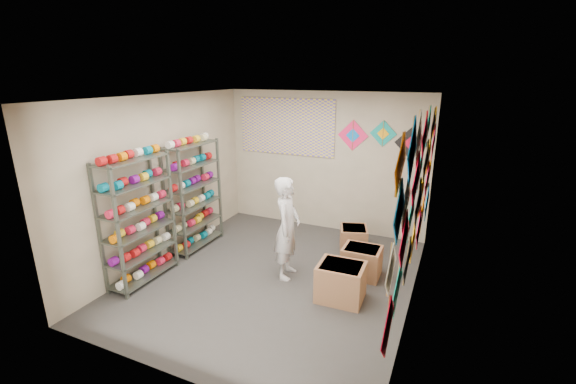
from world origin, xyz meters
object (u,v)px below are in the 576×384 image
at_px(shopkeeper, 287,228).
at_px(shelf_rack_back, 194,196).
at_px(shelf_rack_front, 138,221).
at_px(carton_a, 341,282).
at_px(carton_c, 353,239).
at_px(carton_b, 362,262).

bearing_deg(shopkeeper, shelf_rack_back, 72.99).
height_order(shelf_rack_front, carton_a, shelf_rack_front).
relative_size(shopkeeper, carton_a, 2.52).
distance_m(shelf_rack_back, shopkeeper, 1.97).
bearing_deg(shopkeeper, shelf_rack_front, 109.10).
bearing_deg(shelf_rack_front, carton_c, 40.34).
height_order(carton_a, carton_c, carton_a).
height_order(shelf_rack_back, shopkeeper, shelf_rack_back).
distance_m(shelf_rack_front, carton_b, 3.40).
relative_size(shelf_rack_front, carton_c, 3.77).
relative_size(carton_b, carton_c, 1.13).
height_order(shopkeeper, carton_c, shopkeeper).
height_order(carton_b, carton_c, carton_b).
bearing_deg(shelf_rack_front, carton_a, 13.42).
height_order(carton_a, carton_b, carton_a).
distance_m(shelf_rack_front, carton_c, 3.55).
bearing_deg(shopkeeper, carton_a, -115.70).
xyz_separation_m(carton_a, carton_c, (-0.23, 1.56, -0.04)).
relative_size(shelf_rack_back, carton_b, 3.34).
relative_size(shelf_rack_front, shelf_rack_back, 1.00).
relative_size(shelf_rack_front, shopkeeper, 1.21).
distance_m(shopkeeper, carton_c, 1.55).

